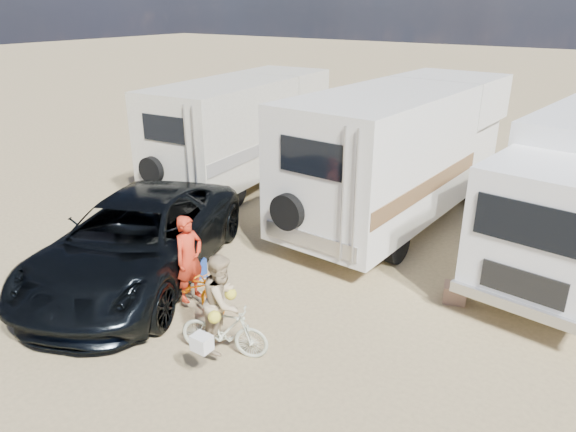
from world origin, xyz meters
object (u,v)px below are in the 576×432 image
Objects in this scene: rv_main at (401,155)px; rv_left at (242,131)px; bike_man at (191,285)px; crate at (455,293)px; bike_woman at (224,330)px; rider_man at (190,267)px; dark_suv at (136,240)px; rider_woman at (223,311)px; cooler at (192,266)px.

rv_left is at bearing -178.77° from rv_main.
bike_man is at bearing -98.79° from rv_main.
crate is at bearing -49.38° from bike_man.
rv_main is 5.37× the size of bike_woman.
crate is at bearing -49.38° from rider_man.
dark_suv reaches higher than crate.
rv_left reaches higher than bike_woman.
bike_man is 4.15× the size of crate.
rv_main reaches higher than rider_woman.
rv_main reaches higher than bike_man.
crate is (4.00, 3.00, -0.29)m from bike_man.
bike_man is 1.05× the size of rider_man.
rv_left is 7.68m from rider_man.
cooler is at bearing -65.90° from rv_left.
rider_man is at bearing 42.76° from bike_woman.
bike_man is at bearing 0.00° from rider_man.
rider_woman is (3.17, -0.98, -0.04)m from dark_suv.
dark_suv reaches higher than rider_man.
bike_man is at bearing 42.76° from bike_woman.
rv_main is 4.80× the size of rider_man.
bike_man reaches higher than cooler.
rider_man is at bearing 0.00° from bike_man.
rv_main is 6.87m from dark_suv.
crate is at bearing 36.03° from cooler.
bike_woman is at bearing -39.64° from dark_suv.
crate is at bearing -54.14° from bike_woman.
rider_woman is (1.45, -0.75, -0.02)m from rider_man.
rv_left is at bearing 87.53° from dark_suv.
rider_woman is at bearing -113.57° from bike_man.
rider_man is at bearing -143.13° from crate.
rider_woman is at bearing -0.00° from bike_woman.
rv_main reaches higher than bike_woman.
rv_main reaches higher than rv_left.
rv_main reaches higher than cooler.
dark_suv is 3.34m from bike_woman.
dark_suv is at bearing 52.94° from rider_woman.
bike_woman is at bearing -85.92° from rv_main.
rider_woman is at bearing -124.23° from crate.
bike_man is 1.08× the size of rider_woman.
rv_main is at bearing -7.15° from rv_left.
bike_man is at bearing -63.57° from rv_left.
rider_man reaches higher than cooler.
rider_man is 3.18× the size of cooler.
cooler is (0.86, 0.67, -0.63)m from dark_suv.
cooler is at bearing 47.53° from rider_man.
dark_suv is 3.65× the size of rider_man.
rv_main is 4.94× the size of rider_woman.
crate is (2.55, 3.75, -0.64)m from rider_woman.
bike_woman is (3.17, -0.98, -0.40)m from dark_suv.
rider_woman reaches higher than cooler.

